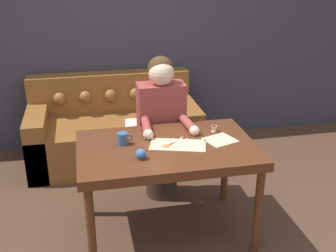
% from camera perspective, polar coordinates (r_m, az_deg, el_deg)
% --- Properties ---
extents(ground_plane, '(16.00, 16.00, 0.00)m').
position_cam_1_polar(ground_plane, '(3.40, 0.09, -14.60)').
color(ground_plane, '#4C3323').
extents(wall_back, '(8.00, 0.06, 2.60)m').
position_cam_1_polar(wall_back, '(4.67, -4.91, 13.09)').
color(wall_back, '#383842').
rests_on(wall_back, ground_plane).
extents(dining_table, '(1.30, 0.84, 0.75)m').
position_cam_1_polar(dining_table, '(3.10, -0.11, -3.95)').
color(dining_table, '#562D19').
rests_on(dining_table, ground_plane).
extents(couch, '(1.72, 0.90, 0.86)m').
position_cam_1_polar(couch, '(4.49, -7.38, -0.64)').
color(couch, brown).
rests_on(couch, ground_plane).
extents(person, '(0.44, 0.60, 1.28)m').
position_cam_1_polar(person, '(3.61, -0.89, -0.28)').
color(person, '#33281E').
rests_on(person, ground_plane).
extents(pattern_paper_main, '(0.45, 0.32, 0.00)m').
position_cam_1_polar(pattern_paper_main, '(3.07, 1.34, -2.57)').
color(pattern_paper_main, beige).
rests_on(pattern_paper_main, dining_table).
extents(pattern_paper_offcut, '(0.27, 0.26, 0.00)m').
position_cam_1_polar(pattern_paper_offcut, '(3.17, 7.06, -1.89)').
color(pattern_paper_offcut, beige).
rests_on(pattern_paper_offcut, dining_table).
extents(scissors, '(0.23, 0.18, 0.01)m').
position_cam_1_polar(scissors, '(3.08, 0.37, -2.51)').
color(scissors, silver).
rests_on(scissors, dining_table).
extents(mug, '(0.11, 0.08, 0.09)m').
position_cam_1_polar(mug, '(3.08, -6.16, -1.71)').
color(mug, '#335B84').
rests_on(mug, dining_table).
extents(thread_spool, '(0.04, 0.04, 0.05)m').
position_cam_1_polar(thread_spool, '(3.32, 6.25, -0.38)').
color(thread_spool, beige).
rests_on(thread_spool, dining_table).
extents(pin_cushion, '(0.07, 0.07, 0.07)m').
position_cam_1_polar(pin_cushion, '(2.86, -3.68, -3.86)').
color(pin_cushion, '#4C3828').
rests_on(pin_cushion, dining_table).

